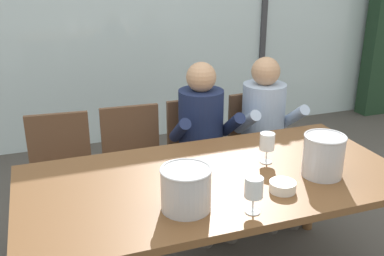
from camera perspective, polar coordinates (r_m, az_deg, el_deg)
name	(u,v)px	position (r m, az deg, el deg)	size (l,w,h in m)	color
ground	(164,209)	(3.57, -3.57, -10.30)	(14.00, 14.00, 0.00)	#4C4742
window_glass_panel	(117,17)	(4.61, -9.56, 13.77)	(7.23, 0.03, 2.60)	silver
window_mullion_right	(264,11)	(5.14, 9.18, 14.49)	(0.06, 0.06, 2.60)	#38383D
hillside_vineyard	(75,19)	(9.04, -14.72, 13.35)	(13.23, 2.40, 1.55)	#386633
dining_table	(214,190)	(2.41, 2.83, -7.86)	(2.03, 1.00, 0.77)	brown
chair_near_curtain	(61,169)	(3.18, -16.38, -5.05)	(0.48, 0.48, 0.87)	brown
chair_left_of_center	(134,159)	(3.22, -7.46, -3.94)	(0.46, 0.46, 0.87)	brown
chair_center	(198,149)	(3.36, 0.83, -2.71)	(0.44, 0.44, 0.87)	brown
chair_right_of_center	(258,140)	(3.56, 8.46, -1.56)	(0.47, 0.47, 0.87)	brown
person_navy_polo	(204,136)	(3.15, 1.56, -1.00)	(0.47, 0.62, 1.19)	#192347
person_pale_blue_shirt	(267,127)	(3.35, 9.59, 0.09)	(0.47, 0.62, 1.19)	#9EB2D1
ice_bucket_primary	(323,155)	(2.44, 16.45, -3.33)	(0.22, 0.22, 0.23)	#B7B7BC
ice_bucket_secondary	(186,188)	(2.04, -0.78, -7.70)	(0.24, 0.24, 0.20)	#B7B7BC
tasting_bowl	(283,186)	(2.26, 11.50, -7.34)	(0.13, 0.13, 0.05)	silver
wine_glass_by_left_taster	(267,143)	(2.52, 9.58, -1.89)	(0.08, 0.08, 0.17)	silver
wine_glass_near_bucket	(254,188)	(2.02, 7.90, -7.62)	(0.08, 0.08, 0.17)	silver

